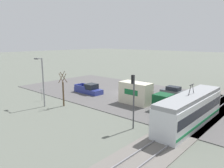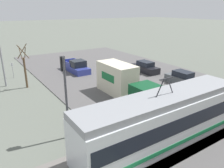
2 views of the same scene
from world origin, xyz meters
name	(u,v)px [view 1 (image 1 of 2)]	position (x,y,z in m)	size (l,w,h in m)	color
ground_plane	(124,93)	(0.00, 0.00, 0.00)	(320.00, 320.00, 0.00)	#60665B
road_surface	(124,93)	(0.00, 0.00, 0.04)	(20.58, 40.55, 0.08)	#565454
rail_bed	(210,110)	(0.00, 15.11, 0.05)	(60.81, 4.40, 0.22)	slate
light_rail_tram	(190,110)	(7.16, 15.11, 1.80)	(12.76, 2.82, 4.67)	silver
box_truck	(142,95)	(4.30, 6.69, 1.58)	(2.37, 8.19, 3.26)	#0C4723
pickup_truck	(89,89)	(4.46, -4.73, 0.75)	(2.08, 5.69, 1.79)	navy
sedan_car_0	(141,87)	(-3.83, 1.08, 0.73)	(1.79, 4.43, 1.59)	black
sedan_car_1	(173,92)	(-4.11, 7.62, 0.73)	(1.82, 4.33, 1.59)	#4C5156
traffic_light_pole	(133,95)	(12.22, 10.85, 3.81)	(0.28, 0.47, 5.96)	#47474C
street_tree	(63,90)	(12.19, -1.74, 2.34)	(1.21, 1.01, 5.15)	brown
street_lamp_near_crossing	(42,78)	(14.22, -3.86, 4.15)	(0.36, 1.95, 7.09)	gray
no_parking_sign	(42,93)	(12.78, -6.76, 1.26)	(0.32, 0.08, 2.05)	gray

